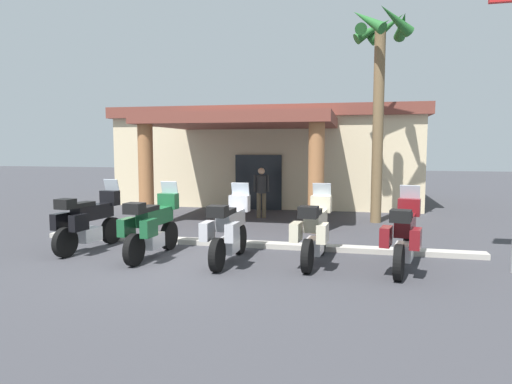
{
  "coord_description": "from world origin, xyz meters",
  "views": [
    {
      "loc": [
        3.9,
        -8.89,
        2.41
      ],
      "look_at": [
        1.12,
        3.03,
        1.2
      ],
      "focal_mm": 32.22,
      "sensor_mm": 36.0,
      "label": 1
    }
  ],
  "objects_px": {
    "motorcycle_silver": "(229,229)",
    "motorcycle_cream": "(315,230)",
    "pedestrian": "(261,189)",
    "motorcycle_green": "(152,226)",
    "motorcycle_maroon": "(404,235)",
    "motel_building": "(273,155)",
    "palm_tree_near_portico": "(379,67)",
    "motorcycle_black": "(88,221)"
  },
  "relations": [
    {
      "from": "motorcycle_black",
      "to": "motorcycle_maroon",
      "type": "xyz_separation_m",
      "value": [
        7.0,
        -0.18,
        0.0
      ]
    },
    {
      "from": "pedestrian",
      "to": "palm_tree_near_portico",
      "type": "height_order",
      "value": "palm_tree_near_portico"
    },
    {
      "from": "motorcycle_silver",
      "to": "palm_tree_near_portico",
      "type": "height_order",
      "value": "palm_tree_near_portico"
    },
    {
      "from": "motel_building",
      "to": "motorcycle_maroon",
      "type": "xyz_separation_m",
      "value": [
        4.76,
        -11.11,
        -1.35
      ]
    },
    {
      "from": "motorcycle_black",
      "to": "palm_tree_near_portico",
      "type": "relative_size",
      "value": 0.33
    },
    {
      "from": "palm_tree_near_portico",
      "to": "motorcycle_maroon",
      "type": "bearing_deg",
      "value": -86.27
    },
    {
      "from": "motorcycle_silver",
      "to": "motorcycle_cream",
      "type": "distance_m",
      "value": 1.77
    },
    {
      "from": "motorcycle_cream",
      "to": "pedestrian",
      "type": "relative_size",
      "value": 1.3
    },
    {
      "from": "motorcycle_black",
      "to": "motorcycle_silver",
      "type": "relative_size",
      "value": 1.0
    },
    {
      "from": "motorcycle_cream",
      "to": "palm_tree_near_portico",
      "type": "bearing_deg",
      "value": -9.24
    },
    {
      "from": "motorcycle_maroon",
      "to": "pedestrian",
      "type": "relative_size",
      "value": 1.29
    },
    {
      "from": "motel_building",
      "to": "motorcycle_green",
      "type": "relative_size",
      "value": 5.74
    },
    {
      "from": "motorcycle_maroon",
      "to": "palm_tree_near_portico",
      "type": "xyz_separation_m",
      "value": [
        -0.38,
        5.81,
        4.16
      ]
    },
    {
      "from": "motorcycle_maroon",
      "to": "palm_tree_near_portico",
      "type": "bearing_deg",
      "value": 14.6
    },
    {
      "from": "motorcycle_black",
      "to": "motorcycle_green",
      "type": "bearing_deg",
      "value": -92.13
    },
    {
      "from": "motorcycle_maroon",
      "to": "palm_tree_near_portico",
      "type": "height_order",
      "value": "palm_tree_near_portico"
    },
    {
      "from": "motorcycle_maroon",
      "to": "pedestrian",
      "type": "height_order",
      "value": "pedestrian"
    },
    {
      "from": "motorcycle_cream",
      "to": "motel_building",
      "type": "bearing_deg",
      "value": 19.65
    },
    {
      "from": "motorcycle_silver",
      "to": "motorcycle_cream",
      "type": "xyz_separation_m",
      "value": [
        1.75,
        0.29,
        0.0
      ]
    },
    {
      "from": "motorcycle_silver",
      "to": "motorcycle_maroon",
      "type": "distance_m",
      "value": 3.5
    },
    {
      "from": "motorcycle_maroon",
      "to": "pedestrian",
      "type": "xyz_separation_m",
      "value": [
        -4.15,
        5.9,
        0.29
      ]
    },
    {
      "from": "motorcycle_green",
      "to": "motorcycle_cream",
      "type": "distance_m",
      "value": 3.51
    },
    {
      "from": "motorcycle_cream",
      "to": "motorcycle_maroon",
      "type": "height_order",
      "value": "same"
    },
    {
      "from": "motorcycle_green",
      "to": "pedestrian",
      "type": "height_order",
      "value": "pedestrian"
    },
    {
      "from": "motorcycle_green",
      "to": "pedestrian",
      "type": "xyz_separation_m",
      "value": [
        1.1,
        6.03,
        0.29
      ]
    },
    {
      "from": "motorcycle_cream",
      "to": "pedestrian",
      "type": "distance_m",
      "value": 6.25
    },
    {
      "from": "motorcycle_maroon",
      "to": "motorcycle_cream",
      "type": "bearing_deg",
      "value": 96.65
    },
    {
      "from": "motorcycle_maroon",
      "to": "motorcycle_green",
      "type": "bearing_deg",
      "value": 102.29
    },
    {
      "from": "motorcycle_silver",
      "to": "motorcycle_cream",
      "type": "bearing_deg",
      "value": -79.2
    },
    {
      "from": "palm_tree_near_portico",
      "to": "motorcycle_green",
      "type": "bearing_deg",
      "value": -129.33
    },
    {
      "from": "motorcycle_green",
      "to": "motorcycle_silver",
      "type": "xyz_separation_m",
      "value": [
        1.75,
        -0.03,
        0.0
      ]
    },
    {
      "from": "motorcycle_silver",
      "to": "palm_tree_near_portico",
      "type": "xyz_separation_m",
      "value": [
        3.12,
        5.98,
        4.16
      ]
    },
    {
      "from": "motorcycle_green",
      "to": "motorcycle_cream",
      "type": "height_order",
      "value": "same"
    },
    {
      "from": "motorcycle_black",
      "to": "motorcycle_cream",
      "type": "distance_m",
      "value": 5.25
    },
    {
      "from": "motel_building",
      "to": "motorcycle_cream",
      "type": "height_order",
      "value": "motel_building"
    },
    {
      "from": "motel_building",
      "to": "palm_tree_near_portico",
      "type": "height_order",
      "value": "palm_tree_near_portico"
    },
    {
      "from": "motorcycle_black",
      "to": "motorcycle_cream",
      "type": "xyz_separation_m",
      "value": [
        5.25,
        -0.05,
        0.0
      ]
    },
    {
      "from": "motel_building",
      "to": "motorcycle_silver",
      "type": "bearing_deg",
      "value": -84.55
    },
    {
      "from": "motel_building",
      "to": "motorcycle_cream",
      "type": "xyz_separation_m",
      "value": [
        3.01,
        -10.98,
        -1.35
      ]
    },
    {
      "from": "motorcycle_black",
      "to": "palm_tree_near_portico",
      "type": "height_order",
      "value": "palm_tree_near_portico"
    },
    {
      "from": "motel_building",
      "to": "palm_tree_near_portico",
      "type": "relative_size",
      "value": 1.9
    },
    {
      "from": "motorcycle_cream",
      "to": "pedestrian",
      "type": "bearing_deg",
      "value": 26.87
    }
  ]
}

